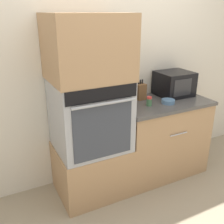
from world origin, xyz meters
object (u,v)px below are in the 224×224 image
(bowl, at_px, (168,101))
(condiment_jar_near, at_px, (149,101))
(knife_block, at_px, (140,91))
(wall_oven, at_px, (90,115))
(microwave, at_px, (174,84))
(condiment_jar_far, at_px, (144,92))
(condiment_jar_mid, at_px, (125,99))

(bowl, relative_size, condiment_jar_near, 1.46)
(knife_block, relative_size, condiment_jar_near, 2.25)
(knife_block, bearing_deg, wall_oven, -165.93)
(wall_oven, xyz_separation_m, knife_block, (0.67, 0.17, 0.10))
(wall_oven, xyz_separation_m, bowl, (0.86, -0.10, 0.03))
(wall_oven, xyz_separation_m, microwave, (1.10, 0.11, 0.15))
(microwave, relative_size, condiment_jar_far, 3.70)
(condiment_jar_near, bearing_deg, condiment_jar_mid, 131.18)
(wall_oven, bearing_deg, condiment_jar_mid, 16.80)
(bowl, xyz_separation_m, condiment_jar_far, (-0.10, 0.31, 0.03))
(wall_oven, height_order, knife_block, wall_oven)
(microwave, bearing_deg, condiment_jar_far, 162.72)
(wall_oven, height_order, microwave, wall_oven)
(condiment_jar_mid, distance_m, condiment_jar_far, 0.31)
(knife_block, bearing_deg, microwave, -7.18)
(condiment_jar_near, distance_m, condiment_jar_mid, 0.27)
(condiment_jar_mid, bearing_deg, microwave, -2.14)
(bowl, bearing_deg, knife_block, 125.32)
(bowl, distance_m, condiment_jar_near, 0.23)
(knife_block, bearing_deg, condiment_jar_far, 29.74)
(microwave, xyz_separation_m, condiment_jar_far, (-0.34, 0.10, -0.09))
(microwave, height_order, knife_block, microwave)
(microwave, xyz_separation_m, knife_block, (-0.43, 0.05, -0.05))
(knife_block, height_order, condiment_jar_mid, knife_block)
(microwave, bearing_deg, condiment_jar_mid, 177.86)
(microwave, height_order, condiment_jar_near, microwave)
(microwave, bearing_deg, condiment_jar_near, -158.86)
(microwave, relative_size, knife_block, 1.75)
(microwave, bearing_deg, knife_block, 172.82)
(wall_oven, distance_m, knife_block, 0.70)
(condiment_jar_near, bearing_deg, wall_oven, 174.23)
(wall_oven, relative_size, bowl, 4.85)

